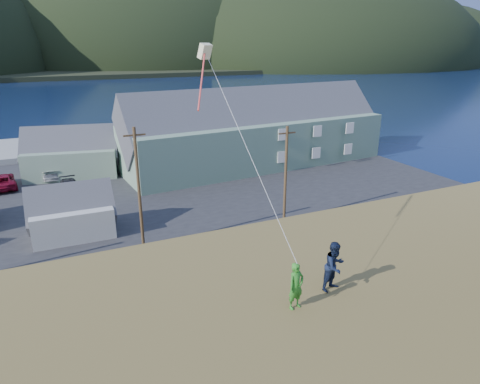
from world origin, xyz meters
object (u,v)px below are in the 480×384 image
at_px(lodge, 257,130).
at_px(kite_flyer_navy, 335,266).
at_px(wharf, 54,147).
at_px(shed_palegreen_far, 71,153).
at_px(kite_flyer_green, 296,286).
at_px(shed_white, 72,212).

distance_m(lodge, kite_flyer_navy, 42.00).
height_order(wharf, lodge, lodge).
bearing_deg(kite_flyer_navy, wharf, 81.79).
bearing_deg(shed_palegreen_far, kite_flyer_green, -73.09).
distance_m(shed_white, kite_flyer_navy, 26.92).
height_order(lodge, kite_flyer_navy, lodge).
bearing_deg(shed_white, kite_flyer_green, -76.62).
bearing_deg(kite_flyer_navy, shed_white, 90.87).
distance_m(shed_palegreen_far, kite_flyer_green, 44.45).
bearing_deg(lodge, wharf, 135.30).
relative_size(kite_flyer_green, kite_flyer_navy, 0.89).
distance_m(wharf, lodge, 31.73).
bearing_deg(wharf, shed_palegreen_far, -83.94).
bearing_deg(kite_flyer_green, shed_white, 90.75).
relative_size(wharf, shed_palegreen_far, 2.19).
height_order(shed_white, shed_palegreen_far, shed_palegreen_far).
bearing_deg(kite_flyer_navy, kite_flyer_green, 176.85).
bearing_deg(shed_palegreen_far, shed_white, -82.97).
height_order(wharf, shed_palegreen_far, shed_palegreen_far).
bearing_deg(wharf, kite_flyer_green, -84.30).
distance_m(lodge, kite_flyer_green, 43.09).
bearing_deg(wharf, kite_flyer_navy, -82.53).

